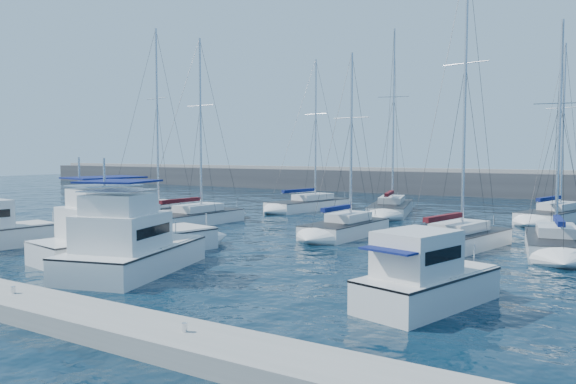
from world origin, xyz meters
The scene contains 16 objects.
ground centered at (0.00, 0.00, 0.00)m, with size 220.00×220.00×0.00m, color black.
breakwater centered at (0.00, 52.00, 1.05)m, with size 160.00×6.00×4.45m.
dock centered at (0.00, -11.00, 0.30)m, with size 40.00×2.20×0.60m, color gray.
dock_cleat_centre centered at (0.00, -11.00, 0.72)m, with size 0.16×0.16×0.25m, color silver.
dock_cleat_near_stbd centered at (8.00, -11.00, 0.72)m, with size 0.16×0.16×0.25m, color silver.
motor_yacht_port_inner centered at (-4.58, -2.08, 1.13)m, with size 5.06×10.05×4.69m.
motor_yacht_stbd_inner centered at (-1.23, -4.57, 1.13)m, with size 5.73×8.36×4.69m.
motor_yacht_stbd_outer centered at (12.10, -3.00, 0.94)m, with size 3.97×6.41×3.20m.
sailboat_mid_a centered at (-15.64, 10.96, 0.56)m, with size 4.13×7.31×16.04m.
sailboat_mid_b centered at (-10.45, 10.27, 0.52)m, with size 3.46×8.80×14.63m.
sailboat_mid_c centered at (2.13, 10.97, 0.51)m, with size 3.43×7.35×12.44m.
sailboat_mid_d centered at (9.70, 9.73, 0.55)m, with size 4.88×8.89×17.06m.
sailboat_mid_e centered at (14.79, 11.24, 0.51)m, with size 4.36×7.86×13.11m.
sailboat_back_a centered at (-8.37, 24.50, 0.51)m, with size 4.87×9.80×14.81m.
sailboat_back_b centered at (-0.47, 25.63, 0.53)m, with size 5.65×10.39×17.08m.
sailboat_back_c centered at (13.00, 26.86, 0.51)m, with size 5.20×9.37×14.56m.
Camera 1 is at (18.41, -22.31, 5.51)m, focal length 35.00 mm.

